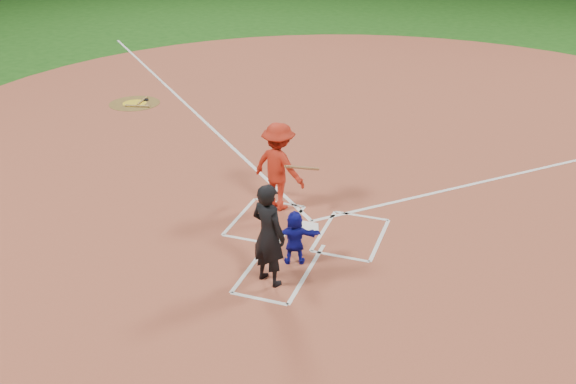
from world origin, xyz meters
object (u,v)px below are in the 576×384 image
(on_deck_circle, at_px, (135,103))
(umpire, at_px, (268,235))
(catcher, at_px, (295,238))
(batter_at_plate, at_px, (279,167))
(home_plate, at_px, (307,227))

(on_deck_circle, height_order, umpire, umpire)
(on_deck_circle, xyz_separation_m, catcher, (8.38, -7.70, 0.55))
(on_deck_circle, relative_size, umpire, 0.85)
(umpire, relative_size, batter_at_plate, 0.98)
(home_plate, distance_m, umpire, 2.42)
(catcher, bearing_deg, home_plate, -101.89)
(home_plate, distance_m, on_deck_circle, 10.32)
(home_plate, xyz_separation_m, catcher, (0.20, -1.41, 0.54))
(home_plate, height_order, catcher, catcher)
(catcher, xyz_separation_m, umpire, (-0.23, -0.79, 0.45))
(on_deck_circle, distance_m, batter_at_plate, 9.22)
(home_plate, distance_m, catcher, 1.53)
(on_deck_circle, relative_size, catcher, 1.54)
(home_plate, relative_size, catcher, 0.54)
(batter_at_plate, bearing_deg, umpire, -73.16)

